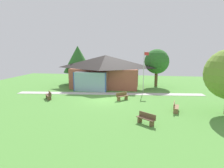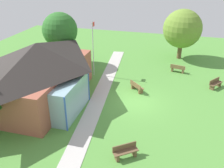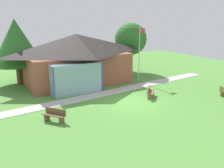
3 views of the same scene
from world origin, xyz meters
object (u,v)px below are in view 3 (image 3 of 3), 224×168
at_px(bench_rear_near_path, 150,92).
at_px(tree_behind_pavilion_right, 131,39).
at_px(pavilion, 77,58).
at_px(tree_behind_pavilion_left, 16,42).
at_px(flagpole, 140,52).
at_px(bench_mid_left, 55,116).

height_order(bench_rear_near_path, tree_behind_pavilion_right, tree_behind_pavilion_right).
relative_size(pavilion, tree_behind_pavilion_left, 1.71).
height_order(flagpole, bench_rear_near_path, flagpole).
bearing_deg(tree_behind_pavilion_left, bench_mid_left, -89.81).
distance_m(bench_mid_left, tree_behind_pavilion_left, 11.10).
bearing_deg(tree_behind_pavilion_right, tree_behind_pavilion_left, 177.61).
bearing_deg(flagpole, bench_rear_near_path, -116.24).
bearing_deg(tree_behind_pavilion_left, flagpole, -24.49).
height_order(pavilion, bench_mid_left, pavilion).
bearing_deg(pavilion, flagpole, -23.02).
relative_size(bench_mid_left, tree_behind_pavilion_right, 0.26).
height_order(pavilion, tree_behind_pavilion_left, tree_behind_pavilion_left).
distance_m(pavilion, tree_behind_pavilion_left, 5.77).
bearing_deg(bench_rear_near_path, flagpole, -162.11).
xyz_separation_m(bench_mid_left, tree_behind_pavilion_right, (12.58, 9.96, 3.38)).
height_order(pavilion, bench_rear_near_path, pavilion).
bearing_deg(bench_mid_left, tree_behind_pavilion_right, -88.45).
relative_size(tree_behind_pavilion_right, tree_behind_pavilion_left, 0.91).
bearing_deg(tree_behind_pavilion_left, tree_behind_pavilion_right, -2.39).
relative_size(bench_rear_near_path, tree_behind_pavilion_right, 0.24).
relative_size(bench_mid_left, bench_rear_near_path, 1.06).
bearing_deg(tree_behind_pavilion_right, bench_mid_left, -141.64).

